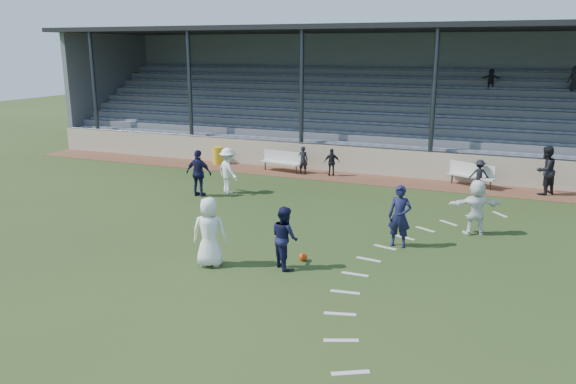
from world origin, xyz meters
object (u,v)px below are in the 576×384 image
Objects in this scene: player_navy_lead at (400,216)px; player_white_lead at (209,232)px; bench_left at (281,159)px; trash_bin at (218,156)px; football at (303,257)px; official at (545,170)px; bench_right at (472,173)px.

player_white_lead is at bearing -138.75° from player_navy_lead.
trash_bin is (-3.58, 0.42, -0.15)m from bench_left.
trash_bin is 3.74× the size of football.
trash_bin is at bearing -53.40° from official.
football is (-3.55, -10.48, -0.47)m from bench_right.
football is 3.13m from player_navy_lead.
player_navy_lead is at bearing -160.73° from player_white_lead.
bench_right is 1.10× the size of player_navy_lead.
player_white_lead is at bearing -67.12° from bench_left.
bench_left is 8.41m from bench_right.
official is at bearing -1.80° from trash_bin.
football is 0.12× the size of player_navy_lead.
football is (4.85, -10.17, -0.47)m from bench_left.
bench_left is 11.15m from official.
player_navy_lead is at bearing -39.30° from bench_left.
official is (14.72, -0.46, 0.54)m from trash_bin.
official is at bearing 58.15° from football.
player_white_lead is (-5.72, -11.70, 0.35)m from bench_right.
player_white_lead reaches higher than trash_bin.
trash_bin is 13.54m from football.
bench_left is 1.09× the size of player_white_lead.
trash_bin is 0.44× the size of official.
bench_left is at bearing -6.63° from trash_bin.
trash_bin is at bearing -177.00° from bench_left.
player_white_lead is 14.15m from official.
trash_bin is 13.59m from player_navy_lead.
bench_left is 1.07× the size of official.
bench_right is 1.07× the size of player_white_lead.
bench_left is 1.12× the size of player_navy_lead.
bench_right is 11.98m from trash_bin.
football is 11.95m from official.
bench_right is (8.41, 0.31, 0.00)m from bench_left.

